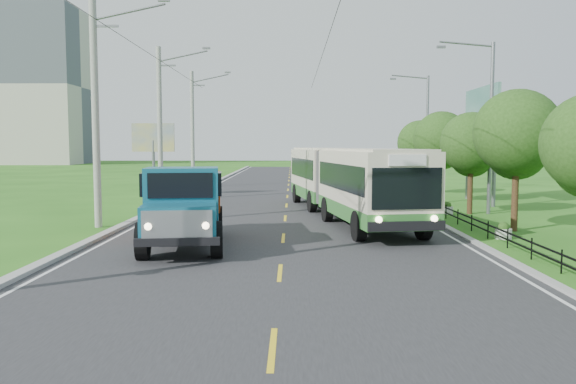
{
  "coord_description": "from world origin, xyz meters",
  "views": [
    {
      "loc": [
        0.35,
        -15.74,
        3.64
      ],
      "look_at": [
        0.19,
        5.16,
        1.9
      ],
      "focal_mm": 35.0,
      "sensor_mm": 36.0,
      "label": 1
    }
  ],
  "objects_px": {
    "tree_fourth": "(471,146)",
    "planter_far": "(414,195)",
    "pole_near": "(96,112)",
    "bus": "(345,177)",
    "tree_back": "(420,145)",
    "streetlight_far": "(425,129)",
    "streetlight_mid": "(488,121)",
    "tree_fifth": "(442,142)",
    "pole_mid": "(160,123)",
    "pole_far": "(193,129)",
    "planter_mid": "(447,209)",
    "billboard_right": "(481,118)",
    "planter_near": "(503,232)",
    "billboard_left": "(153,142)",
    "tree_third": "(517,137)",
    "dump_truck": "(184,201)"
  },
  "relations": [
    {
      "from": "tree_back",
      "to": "streetlight_far",
      "type": "bearing_deg",
      "value": 67.08
    },
    {
      "from": "streetlight_mid",
      "to": "streetlight_far",
      "type": "distance_m",
      "value": 14.0
    },
    {
      "from": "pole_mid",
      "to": "billboard_left",
      "type": "distance_m",
      "value": 3.47
    },
    {
      "from": "tree_fifth",
      "to": "bus",
      "type": "relative_size",
      "value": 0.32
    },
    {
      "from": "pole_mid",
      "to": "pole_far",
      "type": "xyz_separation_m",
      "value": [
        0.0,
        12.0,
        0.0
      ]
    },
    {
      "from": "tree_fifth",
      "to": "billboard_left",
      "type": "relative_size",
      "value": 1.12
    },
    {
      "from": "tree_back",
      "to": "billboard_right",
      "type": "height_order",
      "value": "billboard_right"
    },
    {
      "from": "tree_fifth",
      "to": "tree_back",
      "type": "distance_m",
      "value": 6.0
    },
    {
      "from": "tree_back",
      "to": "bus",
      "type": "distance_m",
      "value": 15.2
    },
    {
      "from": "tree_fifth",
      "to": "planter_near",
      "type": "bearing_deg",
      "value": -95.08
    },
    {
      "from": "pole_mid",
      "to": "billboard_right",
      "type": "distance_m",
      "value": 20.59
    },
    {
      "from": "planter_mid",
      "to": "planter_far",
      "type": "relative_size",
      "value": 1.0
    },
    {
      "from": "streetlight_far",
      "to": "planter_mid",
      "type": "xyz_separation_m",
      "value": [
        -2.04,
        -14.0,
        -4.62
      ]
    },
    {
      "from": "tree_fifth",
      "to": "planter_mid",
      "type": "height_order",
      "value": "tree_fifth"
    },
    {
      "from": "tree_third",
      "to": "streetlight_far",
      "type": "relative_size",
      "value": 0.66
    },
    {
      "from": "bus",
      "to": "planter_far",
      "type": "bearing_deg",
      "value": 50.44
    },
    {
      "from": "tree_fourth",
      "to": "streetlight_far",
      "type": "relative_size",
      "value": 0.6
    },
    {
      "from": "planter_near",
      "to": "planter_mid",
      "type": "xyz_separation_m",
      "value": [
        0.0,
        8.0,
        0.0
      ]
    },
    {
      "from": "tree_back",
      "to": "planter_mid",
      "type": "relative_size",
      "value": 8.21
    },
    {
      "from": "tree_fifth",
      "to": "bus",
      "type": "height_order",
      "value": "tree_fifth"
    },
    {
      "from": "tree_fifth",
      "to": "streetlight_far",
      "type": "bearing_deg",
      "value": 84.29
    },
    {
      "from": "tree_back",
      "to": "dump_truck",
      "type": "height_order",
      "value": "tree_back"
    },
    {
      "from": "tree_fourth",
      "to": "dump_truck",
      "type": "bearing_deg",
      "value": -143.83
    },
    {
      "from": "pole_mid",
      "to": "tree_third",
      "type": "relative_size",
      "value": 1.67
    },
    {
      "from": "billboard_left",
      "to": "tree_fourth",
      "type": "bearing_deg",
      "value": -26.99
    },
    {
      "from": "billboard_left",
      "to": "dump_truck",
      "type": "relative_size",
      "value": 0.73
    },
    {
      "from": "tree_fourth",
      "to": "billboard_left",
      "type": "bearing_deg",
      "value": 153.01
    },
    {
      "from": "streetlight_mid",
      "to": "dump_truck",
      "type": "height_order",
      "value": "streetlight_mid"
    },
    {
      "from": "planter_mid",
      "to": "billboard_right",
      "type": "distance_m",
      "value": 8.68
    },
    {
      "from": "streetlight_far",
      "to": "tree_fifth",
      "type": "bearing_deg",
      "value": -95.71
    },
    {
      "from": "pole_far",
      "to": "tree_fourth",
      "type": "relative_size",
      "value": 1.85
    },
    {
      "from": "streetlight_mid",
      "to": "tree_fifth",
      "type": "bearing_deg",
      "value": 97.29
    },
    {
      "from": "tree_back",
      "to": "streetlight_far",
      "type": "distance_m",
      "value": 2.37
    },
    {
      "from": "bus",
      "to": "dump_truck",
      "type": "height_order",
      "value": "bus"
    },
    {
      "from": "pole_near",
      "to": "pole_mid",
      "type": "distance_m",
      "value": 12.0
    },
    {
      "from": "pole_near",
      "to": "bus",
      "type": "distance_m",
      "value": 12.26
    },
    {
      "from": "tree_fifth",
      "to": "planter_far",
      "type": "relative_size",
      "value": 8.66
    },
    {
      "from": "tree_fourth",
      "to": "planter_far",
      "type": "bearing_deg",
      "value": 99.08
    },
    {
      "from": "tree_third",
      "to": "planter_mid",
      "type": "height_order",
      "value": "tree_third"
    },
    {
      "from": "planter_near",
      "to": "billboard_right",
      "type": "relative_size",
      "value": 0.09
    },
    {
      "from": "tree_fourth",
      "to": "dump_truck",
      "type": "relative_size",
      "value": 0.76
    },
    {
      "from": "streetlight_mid",
      "to": "bus",
      "type": "relative_size",
      "value": 0.51
    },
    {
      "from": "tree_fourth",
      "to": "planter_mid",
      "type": "bearing_deg",
      "value": -173.61
    },
    {
      "from": "pole_near",
      "to": "tree_fifth",
      "type": "relative_size",
      "value": 1.72
    },
    {
      "from": "tree_fifth",
      "to": "billboard_left",
      "type": "bearing_deg",
      "value": 168.72
    },
    {
      "from": "streetlight_mid",
      "to": "planter_far",
      "type": "distance_m",
      "value": 9.46
    },
    {
      "from": "tree_fifth",
      "to": "planter_far",
      "type": "distance_m",
      "value": 4.21
    },
    {
      "from": "tree_fourth",
      "to": "billboard_left",
      "type": "xyz_separation_m",
      "value": [
        -19.36,
        9.86,
        0.28
      ]
    },
    {
      "from": "tree_back",
      "to": "dump_truck",
      "type": "bearing_deg",
      "value": -121.58
    },
    {
      "from": "dump_truck",
      "to": "billboard_right",
      "type": "bearing_deg",
      "value": 37.46
    }
  ]
}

